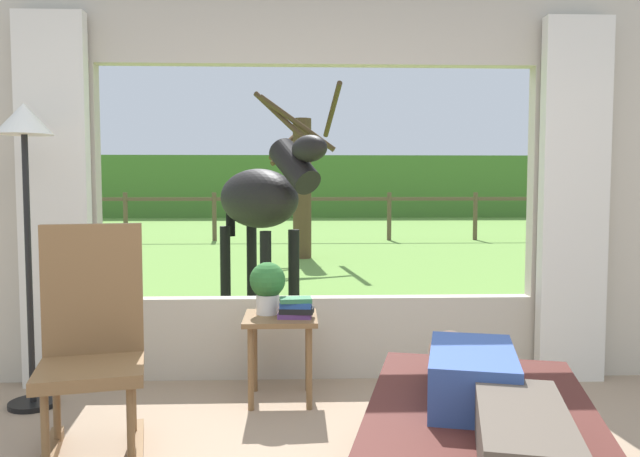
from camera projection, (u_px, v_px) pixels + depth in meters
back_wall_with_window at (317, 194)px, 4.23m from camera, size 5.20×0.12×2.55m
curtain_panel_left at (55, 202)px, 4.03m from camera, size 0.44×0.10×2.40m
curtain_panel_right at (574, 202)px, 4.16m from camera, size 0.44×0.10×2.40m
outdoor_pasture_lawn at (302, 238)px, 15.18m from camera, size 36.00×21.68×0.02m
distant_hill_ridge at (300, 187)px, 24.90m from camera, size 36.00×2.00×2.40m
reclining_person at (486, 394)px, 2.39m from camera, size 0.48×1.42×0.22m
rocking_chair at (92, 343)px, 3.05m from camera, size 0.60×0.77×1.12m
side_table at (281, 331)px, 3.82m from camera, size 0.44×0.44×0.52m
potted_plant at (268, 284)px, 3.85m from camera, size 0.22×0.22×0.32m
book_stack at (296, 308)px, 3.75m from camera, size 0.22×0.15×0.12m
floor_lamp_left at (25, 163)px, 3.64m from camera, size 0.32×0.32×1.78m
horse at (262, 200)px, 6.31m from camera, size 1.29×1.70×1.73m
pasture_tree at (302, 178)px, 10.88m from camera, size 1.49×1.57×2.98m
pasture_fence_line at (302, 209)px, 14.37m from camera, size 16.10×0.10×1.10m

